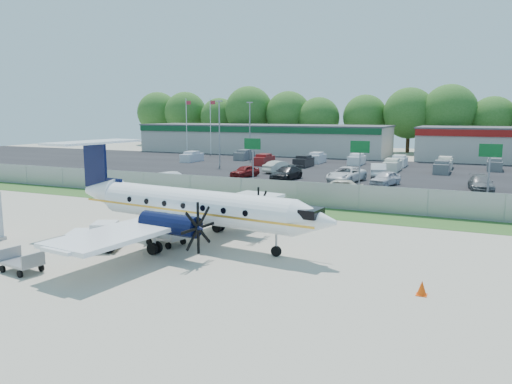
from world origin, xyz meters
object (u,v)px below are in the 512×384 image
at_px(aircraft, 190,205).
at_px(baggage_cart_near, 166,236).
at_px(baggage_cart_far, 22,262).
at_px(pushback_tug, 97,236).

bearing_deg(aircraft, baggage_cart_near, -131.04).
bearing_deg(baggage_cart_far, baggage_cart_near, 63.68).
bearing_deg(baggage_cart_near, pushback_tug, -142.91).
height_order(baggage_cart_near, baggage_cart_far, baggage_cart_near).
height_order(aircraft, baggage_cart_near, aircraft).
relative_size(baggage_cart_near, baggage_cart_far, 1.11).
xyz_separation_m(pushback_tug, baggage_cart_far, (-0.45, -4.65, -0.23)).
xyz_separation_m(aircraft, baggage_cart_far, (-4.36, -7.98, -1.69)).
bearing_deg(aircraft, pushback_tug, -139.56).
xyz_separation_m(aircraft, baggage_cart_near, (-0.96, -1.10, -1.65)).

